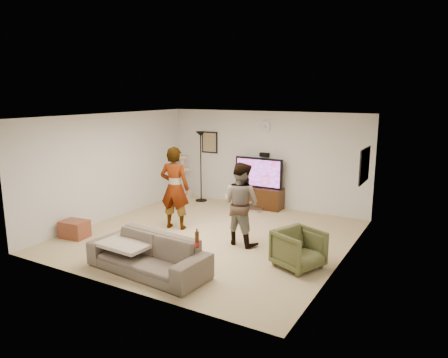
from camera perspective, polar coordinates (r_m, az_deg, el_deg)
The scene contains 24 objects.
floor at distance 8.86m, azimuth -1.85°, elevation -7.82°, with size 5.50×5.50×0.02m, color tan.
ceiling at distance 8.36m, azimuth -1.97°, elevation 8.68°, with size 5.50×5.50×0.02m, color silver.
wall_back at distance 10.92m, azimuth 5.69°, elevation 2.71°, with size 5.50×0.04×2.50m, color silver.
wall_front at distance 6.41m, azimuth -14.94°, elevation -4.11°, with size 5.50×0.04×2.50m, color silver.
wall_left at distance 10.21m, azimuth -15.17°, elevation 1.72°, with size 0.04×5.50×2.50m, color silver.
wall_right at distance 7.49m, azimuth 16.33°, elevation -1.92°, with size 0.04×5.50×2.50m, color silver.
wall_clock at distance 10.79m, azimuth 5.72°, elevation 7.14°, with size 0.26×0.26×0.04m, color white.
wall_speaker at distance 10.85m, azimuth 5.58°, elevation 3.34°, with size 0.25×0.10×0.10m, color black.
picture_back at distance 11.64m, azimuth -2.00°, elevation 5.06°, with size 0.42×0.03×0.52m, color #887957.
picture_right at distance 8.98m, azimuth 18.73°, elevation 1.78°, with size 0.03×0.78×0.62m, color tan.
tv_stand at distance 10.93m, azimuth 4.73°, elevation -2.52°, with size 1.30×0.45×0.54m, color black.
console_box at distance 10.62m, azimuth 4.01°, elevation -4.24°, with size 0.40×0.30×0.07m, color silver.
tv at distance 10.78m, azimuth 4.79°, elevation 0.88°, with size 1.31×0.08×0.78m, color black.
tv_screen at distance 10.74m, azimuth 4.69°, elevation 0.84°, with size 1.20×0.01×0.68m, color #7750FC.
floor_lamp at distance 11.41m, azimuth -3.20°, elevation 1.69°, with size 0.32×0.32×1.93m, color black.
cat_tree at distance 11.84m, azimuth -5.86°, elevation 0.33°, with size 0.40×0.40×1.25m, color tan.
person_left at distance 9.15m, azimuth -6.79°, elevation -1.24°, with size 0.67×0.44×1.83m, color #9E9AA9.
person_right at distance 8.17m, azimuth 2.34°, elevation -3.39°, with size 0.80×0.62×1.65m, color teal.
sofa at distance 7.15m, azimuth -10.41°, elevation -10.15°, with size 2.15×0.84×0.63m, color brown.
throw_blanket at distance 7.40m, azimuth -13.13°, elevation -8.62°, with size 0.90×0.70×0.06m, color beige.
beer_bottle at distance 6.44m, azimuth -3.73°, elevation -8.32°, with size 0.06×0.06×0.25m, color #40220A.
armchair at distance 7.32m, azimuth 10.22°, elevation -9.45°, with size 0.72×0.74×0.67m, color #454928.
side_table at distance 9.23m, azimuth -19.84°, elevation -6.49°, with size 0.54×0.40×0.36m, color brown.
toy_ball at distance 9.25m, azimuth -9.87°, elevation -6.80°, with size 0.08×0.08×0.08m, color #04A3AC.
Camera 1 is at (4.39, -7.10, 2.96)m, focal length 33.27 mm.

